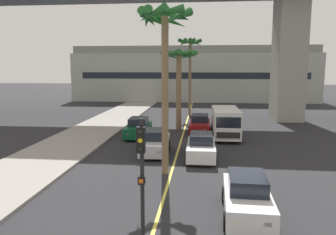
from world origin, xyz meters
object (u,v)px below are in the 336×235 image
(car_queue_second, at_px, (138,128))
(palm_tree_mid_median, at_px, (190,52))
(car_queue_front, at_px, (247,197))
(car_queue_third, at_px, (201,147))
(traffic_light_median_near, at_px, (142,169))
(car_queue_fifth, at_px, (155,143))
(palm_tree_near_median, at_px, (179,66))
(delivery_van, at_px, (225,122))
(car_queue_fourth, at_px, (200,124))
(palm_tree_far_median, at_px, (165,37))

(car_queue_second, relative_size, palm_tree_mid_median, 0.46)
(car_queue_front, bearing_deg, car_queue_third, 102.86)
(car_queue_third, bearing_deg, car_queue_front, -77.14)
(traffic_light_median_near, xyz_separation_m, palm_tree_mid_median, (0.16, 30.22, 4.68))
(car_queue_fifth, relative_size, palm_tree_near_median, 0.58)
(car_queue_fifth, bearing_deg, palm_tree_near_median, 83.87)
(delivery_van, relative_size, palm_tree_near_median, 0.73)
(car_queue_second, distance_m, car_queue_fourth, 5.47)
(car_queue_front, xyz_separation_m, car_queue_fifth, (-4.83, 8.82, 0.00))
(palm_tree_mid_median, bearing_deg, car_queue_third, -85.48)
(car_queue_third, distance_m, delivery_van, 6.68)
(car_queue_fourth, bearing_deg, palm_tree_far_median, -98.64)
(car_queue_second, xyz_separation_m, palm_tree_far_median, (3.22, -9.17, 6.44))
(car_queue_second, xyz_separation_m, traffic_light_median_near, (3.45, -17.12, 1.99))
(car_queue_third, relative_size, palm_tree_mid_median, 0.46)
(palm_tree_mid_median, bearing_deg, traffic_light_median_near, -90.31)
(car_queue_front, bearing_deg, car_queue_fifth, 118.69)
(car_queue_fifth, bearing_deg, traffic_light_median_near, -83.61)
(car_queue_front, relative_size, palm_tree_near_median, 0.58)
(traffic_light_median_near, relative_size, palm_tree_far_median, 0.48)
(car_queue_fifth, relative_size, palm_tree_far_median, 0.48)
(delivery_van, bearing_deg, car_queue_fifth, -131.91)
(car_queue_third, height_order, car_queue_fourth, same)
(palm_tree_near_median, distance_m, palm_tree_mid_median, 9.63)
(car_queue_fourth, relative_size, delivery_van, 0.78)
(car_queue_second, distance_m, traffic_light_median_near, 17.58)
(car_queue_fifth, xyz_separation_m, palm_tree_far_median, (1.12, -4.11, 6.44))
(car_queue_second, distance_m, delivery_van, 7.05)
(traffic_light_median_near, bearing_deg, delivery_van, 78.51)
(car_queue_front, bearing_deg, palm_tree_near_median, 102.54)
(palm_tree_mid_median, bearing_deg, car_queue_fourth, -82.87)
(car_queue_third, xyz_separation_m, palm_tree_near_median, (-2.09, 9.60, 5.00))
(delivery_van, xyz_separation_m, traffic_light_median_near, (-3.57, -17.54, 1.43))
(traffic_light_median_near, distance_m, palm_tree_near_median, 20.97)
(traffic_light_median_near, xyz_separation_m, palm_tree_near_median, (-0.42, 20.75, 3.00))
(car_queue_front, xyz_separation_m, car_queue_third, (-1.81, 7.92, 0.00))
(car_queue_second, height_order, traffic_light_median_near, traffic_light_median_near)
(car_queue_fifth, distance_m, palm_tree_near_median, 10.07)
(car_queue_fifth, bearing_deg, palm_tree_far_median, -74.75)
(car_queue_second, bearing_deg, palm_tree_near_median, 50.16)
(delivery_van, relative_size, palm_tree_far_median, 0.61)
(delivery_van, xyz_separation_m, palm_tree_far_median, (-3.79, -9.59, 5.88))
(car_queue_front, distance_m, traffic_light_median_near, 5.15)
(car_queue_third, xyz_separation_m, delivery_van, (1.89, 6.38, 0.57))
(car_queue_fourth, height_order, palm_tree_near_median, palm_tree_near_median)
(palm_tree_far_median, bearing_deg, car_queue_second, 109.33)
(palm_tree_mid_median, bearing_deg, car_queue_second, -105.41)
(traffic_light_median_near, bearing_deg, car_queue_third, 81.48)
(car_queue_second, bearing_deg, car_queue_third, -49.38)
(delivery_van, bearing_deg, traffic_light_median_near, -101.49)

